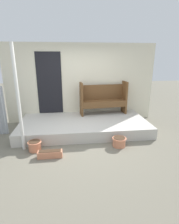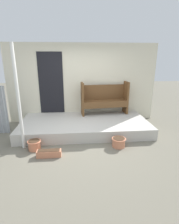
{
  "view_description": "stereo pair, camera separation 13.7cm",
  "coord_description": "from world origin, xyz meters",
  "px_view_note": "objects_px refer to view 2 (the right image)",
  "views": [
    {
      "loc": [
        -0.3,
        -4.05,
        2.13
      ],
      "look_at": [
        0.23,
        0.32,
        0.76
      ],
      "focal_mm": 28.0,
      "sensor_mm": 36.0,
      "label": 1
    },
    {
      "loc": [
        -0.16,
        -4.07,
        2.13
      ],
      "look_at": [
        0.23,
        0.32,
        0.76
      ],
      "focal_mm": 28.0,
      "sensor_mm": 36.0,
      "label": 2
    }
  ],
  "objects_px": {
    "flower_pot_left": "(34,145)",
    "flower_pot_middle": "(119,142)",
    "bench": "(104,98)",
    "support_post": "(18,100)",
    "planter_box_rect": "(49,153)"
  },
  "relations": [
    {
      "from": "flower_pot_left",
      "to": "flower_pot_middle",
      "type": "relative_size",
      "value": 0.92
    },
    {
      "from": "bench",
      "to": "flower_pot_middle",
      "type": "distance_m",
      "value": 1.91
    },
    {
      "from": "support_post",
      "to": "bench",
      "type": "bearing_deg",
      "value": 35.5
    },
    {
      "from": "planter_box_rect",
      "to": "flower_pot_middle",
      "type": "bearing_deg",
      "value": 10.79
    },
    {
      "from": "flower_pot_middle",
      "to": "planter_box_rect",
      "type": "distance_m",
      "value": 1.71
    },
    {
      "from": "bench",
      "to": "flower_pot_middle",
      "type": "height_order",
      "value": "bench"
    },
    {
      "from": "support_post",
      "to": "flower_pot_left",
      "type": "distance_m",
      "value": 1.14
    },
    {
      "from": "flower_pot_left",
      "to": "planter_box_rect",
      "type": "xyz_separation_m",
      "value": [
        0.39,
        -0.35,
        -0.05
      ]
    },
    {
      "from": "support_post",
      "to": "bench",
      "type": "distance_m",
      "value": 2.81
    },
    {
      "from": "bench",
      "to": "flower_pot_left",
      "type": "height_order",
      "value": "bench"
    },
    {
      "from": "flower_pot_left",
      "to": "planter_box_rect",
      "type": "height_order",
      "value": "flower_pot_left"
    },
    {
      "from": "flower_pot_middle",
      "to": "bench",
      "type": "bearing_deg",
      "value": 92.56
    },
    {
      "from": "bench",
      "to": "planter_box_rect",
      "type": "height_order",
      "value": "bench"
    },
    {
      "from": "flower_pot_middle",
      "to": "support_post",
      "type": "bearing_deg",
      "value": 176.47
    },
    {
      "from": "support_post",
      "to": "flower_pot_left",
      "type": "relative_size",
      "value": 7.42
    }
  ]
}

